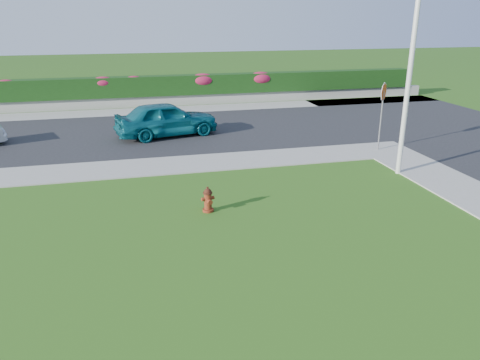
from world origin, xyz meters
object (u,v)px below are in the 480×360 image
object	(u,v)px
stop_sign	(383,100)
sedan_teal	(167,119)
fire_hydrant	(208,200)
utility_pole	(409,81)

from	to	relation	value
stop_sign	sedan_teal	bearing A→B (deg)	129.23
fire_hydrant	utility_pole	xyz separation A→B (m)	(6.73, 1.65, 2.72)
sedan_teal	stop_sign	xyz separation A→B (m)	(7.79, -4.12, 1.18)
utility_pole	stop_sign	xyz separation A→B (m)	(0.77, 2.69, -1.09)
sedan_teal	utility_pole	distance (m)	10.04
sedan_teal	stop_sign	world-z (taller)	stop_sign
sedan_teal	stop_sign	size ratio (longest dim) A/B	1.65
fire_hydrant	utility_pole	world-z (taller)	utility_pole
fire_hydrant	sedan_teal	distance (m)	8.48
fire_hydrant	sedan_teal	bearing A→B (deg)	79.90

